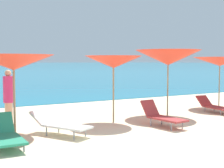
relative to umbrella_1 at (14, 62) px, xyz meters
The scene contains 10 objects.
ground_plane 7.36m from the umbrella_1, 66.46° to the left, with size 50.00×100.00×0.30m, color beige.
umbrella_1 is the anchor object (origin of this frame).
umbrella_2 3.05m from the umbrella_1, ahead, with size 1.79×1.79×2.09m.
umbrella_3 5.35m from the umbrella_1, ahead, with size 2.37×2.37×2.31m.
umbrella_4 8.49m from the umbrella_1, ahead, with size 2.35×2.35×2.09m.
lounge_chair_0 2.01m from the umbrella_1, 39.91° to the right, with size 1.28×1.78×0.59m.
lounge_chair_1 4.44m from the umbrella_1, 17.76° to the right, with size 0.65×1.55×0.73m.
lounge_chair_2 2.10m from the umbrella_1, 113.41° to the right, with size 0.67×1.60×0.68m.
lounge_chair_3 7.53m from the umbrella_1, ahead, with size 0.69×1.66×0.57m.
beachgoer_3 1.95m from the umbrella_1, 81.78° to the left, with size 0.32×0.32×1.65m.
Camera 1 is at (-4.99, -5.15, 1.92)m, focal length 52.39 mm.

